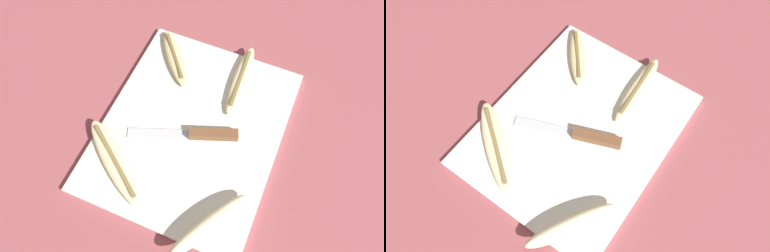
# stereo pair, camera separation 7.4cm
# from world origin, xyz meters

# --- Properties ---
(ground_plane) EXTENTS (4.00, 4.00, 0.00)m
(ground_plane) POSITION_xyz_m (0.00, 0.00, 0.00)
(ground_plane) COLOR #93474C
(cutting_board) EXTENTS (0.43, 0.35, 0.01)m
(cutting_board) POSITION_xyz_m (0.00, 0.00, 0.01)
(cutting_board) COLOR silver
(cutting_board) RESTS_ON ground_plane
(knife) EXTENTS (0.10, 0.21, 0.02)m
(knife) POSITION_xyz_m (-0.01, -0.03, 0.02)
(knife) COLOR brown
(knife) RESTS_ON cutting_board
(banana_cream_curved) EXTENTS (0.16, 0.19, 0.02)m
(banana_cream_curved) POSITION_xyz_m (-0.13, 0.10, 0.02)
(banana_cream_curved) COLOR beige
(banana_cream_curved) RESTS_ON cutting_board
(banana_mellow_near) EXTENTS (0.14, 0.13, 0.02)m
(banana_mellow_near) POSITION_xyz_m (0.14, 0.10, 0.02)
(banana_mellow_near) COLOR beige
(banana_mellow_near) RESTS_ON cutting_board
(banana_soft_right) EXTENTS (0.19, 0.04, 0.02)m
(banana_soft_right) POSITION_xyz_m (0.14, -0.05, 0.02)
(banana_soft_right) COLOR beige
(banana_soft_right) RESTS_ON cutting_board
(banana_pale_long) EXTENTS (0.16, 0.11, 0.04)m
(banana_pale_long) POSITION_xyz_m (-0.17, -0.10, 0.03)
(banana_pale_long) COLOR beige
(banana_pale_long) RESTS_ON cutting_board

